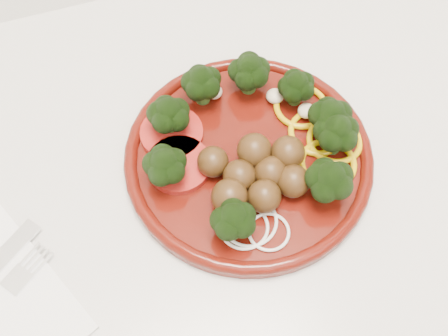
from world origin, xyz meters
name	(u,v)px	position (x,y,z in m)	size (l,w,h in m)	color
counter	(283,288)	(0.00, 1.70, 0.45)	(2.40, 0.60, 0.90)	silver
plate	(252,150)	(-0.07, 1.72, 0.92)	(0.26, 0.26, 0.06)	#410C06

